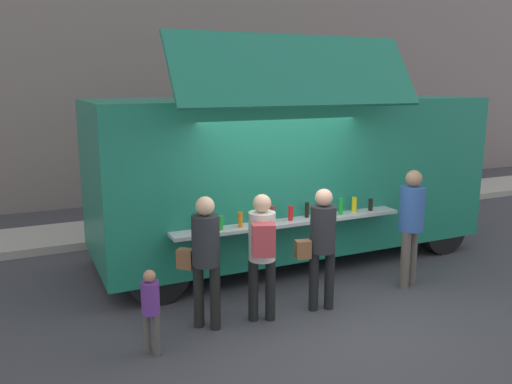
{
  "coord_description": "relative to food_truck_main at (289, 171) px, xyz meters",
  "views": [
    {
      "loc": [
        -3.42,
        -5.56,
        3.02
      ],
      "look_at": [
        -0.02,
        1.79,
        1.3
      ],
      "focal_mm": 36.41,
      "sensor_mm": 36.0,
      "label": 1
    }
  ],
  "objects": [
    {
      "name": "customer_rear_waiting",
      "position": [
        -2.24,
        -2.0,
        -0.52
      ],
      "size": [
        0.49,
        0.48,
        1.69
      ],
      "rotation": [
        0.0,
        0.0,
        0.83
      ],
      "color": "black",
      "rests_on": "ground"
    },
    {
      "name": "building_behind",
      "position": [
        -3.0,
        6.52,
        2.69
      ],
      "size": [
        32.0,
        2.4,
        8.42
      ],
      "primitive_type": "cube",
      "color": "slate",
      "rests_on": "ground"
    },
    {
      "name": "customer_front_ordering",
      "position": [
        -0.66,
        -2.14,
        -0.53
      ],
      "size": [
        0.55,
        0.34,
        1.67
      ],
      "rotation": [
        0.0,
        0.0,
        1.35
      ],
      "color": "black",
      "rests_on": "ground"
    },
    {
      "name": "ground_plane",
      "position": [
        -0.79,
        -2.17,
        -1.52
      ],
      "size": [
        60.0,
        60.0,
        0.0
      ],
      "primitive_type": "plane",
      "color": "#38383D"
    },
    {
      "name": "customer_extra_browsing",
      "position": [
        0.98,
        -1.98,
        -0.46
      ],
      "size": [
        0.36,
        0.36,
        1.77
      ],
      "rotation": [
        0.0,
        0.0,
        1.98
      ],
      "color": "#4F4840",
      "rests_on": "ground"
    },
    {
      "name": "child_near_queue",
      "position": [
        -3.01,
        -2.36,
        -0.92
      ],
      "size": [
        0.2,
        0.2,
        1.0
      ],
      "rotation": [
        0.0,
        0.0,
        0.67
      ],
      "color": "#49463E",
      "rests_on": "ground"
    },
    {
      "name": "food_truck_main",
      "position": [
        0.0,
        0.0,
        0.0
      ],
      "size": [
        6.59,
        3.04,
        3.67
      ],
      "rotation": [
        0.0,
        0.0,
        -0.0
      ],
      "color": "#196F55",
      "rests_on": "ground"
    },
    {
      "name": "customer_mid_with_backpack",
      "position": [
        -1.53,
        -2.13,
        -0.5
      ],
      "size": [
        0.43,
        0.55,
        1.67
      ],
      "rotation": [
        0.0,
        0.0,
        1.2
      ],
      "color": "black",
      "rests_on": "ground"
    },
    {
      "name": "curb_strip",
      "position": [
        -4.0,
        2.62,
        -1.44
      ],
      "size": [
        28.0,
        1.6,
        0.15
      ],
      "primitive_type": "cube",
      "color": "#9E998E",
      "rests_on": "ground"
    },
    {
      "name": "trash_bin",
      "position": [
        4.34,
        2.32,
        -1.04
      ],
      "size": [
        0.6,
        0.6,
        0.95
      ],
      "primitive_type": "cylinder",
      "color": "#2E5F35",
      "rests_on": "ground"
    }
  ]
}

